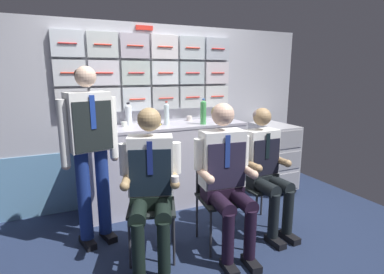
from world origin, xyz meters
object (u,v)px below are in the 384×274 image
at_px(crew_member_standing, 90,143).
at_px(snack_banana, 156,125).
at_px(folding_chair_right, 218,187).
at_px(espresso_cup_small, 189,118).
at_px(water_bottle_clear, 129,115).
at_px(crew_member_right, 225,170).
at_px(folding_chair_left, 152,194).
at_px(service_trolley, 273,155).
at_px(folding_chair_by_counter, 255,175).
at_px(crew_member_left, 151,179).
at_px(crew_member_by_counter, 265,165).

bearing_deg(crew_member_standing, snack_banana, 30.69).
xyz_separation_m(folding_chair_right, espresso_cup_small, (0.21, 1.15, 0.48)).
distance_m(folding_chair_right, snack_banana, 1.05).
bearing_deg(water_bottle_clear, crew_member_right, -66.88).
height_order(crew_member_right, espresso_cup_small, crew_member_right).
xyz_separation_m(folding_chair_left, crew_member_standing, (-0.46, 0.34, 0.44)).
relative_size(folding_chair_right, espresso_cup_small, 12.13).
xyz_separation_m(service_trolley, crew_member_standing, (-2.39, -0.39, 0.48)).
height_order(folding_chair_left, snack_banana, snack_banana).
relative_size(folding_chair_right, crew_member_standing, 0.52).
height_order(folding_chair_right, folding_chair_by_counter, same).
relative_size(folding_chair_by_counter, crew_member_standing, 0.52).
bearing_deg(crew_member_standing, folding_chair_left, -36.87).
relative_size(folding_chair_left, crew_member_left, 0.66).
relative_size(service_trolley, folding_chair_by_counter, 1.06).
xyz_separation_m(crew_member_left, snack_banana, (0.35, 0.94, 0.28)).
bearing_deg(crew_member_right, snack_banana, 106.30).
bearing_deg(snack_banana, crew_member_standing, -149.31).
height_order(crew_member_right, crew_member_standing, crew_member_standing).
height_order(crew_member_right, folding_chair_by_counter, crew_member_right).
bearing_deg(snack_banana, service_trolley, -1.94).
relative_size(folding_chair_by_counter, espresso_cup_small, 12.13).
bearing_deg(crew_member_right, water_bottle_clear, 113.12).
height_order(folding_chair_right, water_bottle_clear, water_bottle_clear).
distance_m(service_trolley, folding_chair_right, 1.56).
relative_size(crew_member_standing, snack_banana, 9.53).
distance_m(folding_chair_by_counter, crew_member_standing, 1.67).
bearing_deg(espresso_cup_small, crew_member_left, -126.16).
relative_size(crew_member_right, espresso_cup_small, 18.77).
bearing_deg(folding_chair_right, water_bottle_clear, 116.63).
distance_m(service_trolley, folding_chair_by_counter, 1.06).
distance_m(folding_chair_left, snack_banana, 0.96).
distance_m(service_trolley, espresso_cup_small, 1.27).
bearing_deg(folding_chair_by_counter, espresso_cup_small, 106.54).
bearing_deg(crew_member_left, folding_chair_left, 71.80).
distance_m(folding_chair_left, crew_member_by_counter, 1.15).
height_order(folding_chair_right, snack_banana, snack_banana).
distance_m(folding_chair_left, crew_member_standing, 0.72).
relative_size(service_trolley, water_bottle_clear, 3.43).
height_order(crew_member_right, snack_banana, crew_member_right).
bearing_deg(folding_chair_by_counter, service_trolley, 40.64).
distance_m(crew_member_left, crew_member_standing, 0.68).
relative_size(folding_chair_left, water_bottle_clear, 3.25).
bearing_deg(snack_banana, folding_chair_by_counter, -41.74).
bearing_deg(folding_chair_right, crew_member_left, -175.28).
xyz_separation_m(service_trolley, crew_member_left, (-1.99, -0.88, 0.24)).
height_order(crew_member_left, water_bottle_clear, crew_member_left).
distance_m(folding_chair_right, espresso_cup_small, 1.27).
distance_m(folding_chair_right, crew_member_by_counter, 0.54).
height_order(crew_member_left, espresso_cup_small, crew_member_left).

